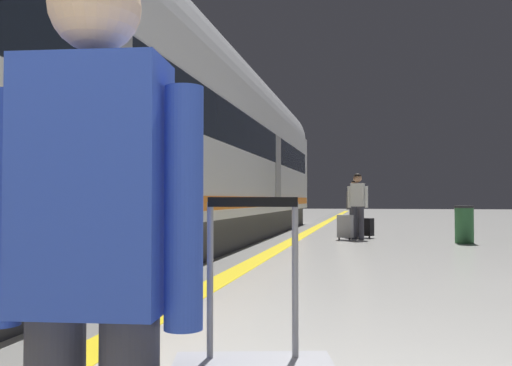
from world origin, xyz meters
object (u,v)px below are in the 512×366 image
(traveller_foreground, at_px, (93,252))
(waste_bin, at_px, (464,224))
(passenger_near, at_px, (355,204))
(suitcase_near, at_px, (366,227))
(passenger_mid, at_px, (358,201))
(high_speed_train, at_px, (154,125))
(suitcase_mid, at_px, (345,226))

(traveller_foreground, bearing_deg, waste_bin, 77.52)
(passenger_near, height_order, suitcase_near, passenger_near)
(traveller_foreground, xyz_separation_m, passenger_mid, (0.33, 13.90, 0.07))
(waste_bin, bearing_deg, passenger_mid, 160.98)
(traveller_foreground, relative_size, waste_bin, 1.80)
(high_speed_train, bearing_deg, suitcase_mid, 53.76)
(suitcase_near, bearing_deg, traveller_foreground, -92.17)
(waste_bin, bearing_deg, high_speed_train, -146.76)
(traveller_foreground, height_order, suitcase_mid, traveller_foreground)
(suitcase_near, height_order, waste_bin, waste_bin)
(passenger_near, relative_size, suitcase_mid, 2.48)
(traveller_foreground, relative_size, passenger_near, 1.02)
(high_speed_train, distance_m, waste_bin, 7.81)
(high_speed_train, relative_size, passenger_near, 19.28)
(passenger_near, distance_m, passenger_mid, 0.87)
(passenger_mid, xyz_separation_m, waste_bin, (2.55, -0.88, -0.56))
(suitcase_mid, bearing_deg, traveller_foreground, -90.04)
(passenger_near, distance_m, suitcase_near, 0.79)
(passenger_mid, bearing_deg, passenger_near, 96.85)
(passenger_near, bearing_deg, suitcase_near, -46.52)
(passenger_near, bearing_deg, waste_bin, -33.20)
(suitcase_mid, bearing_deg, passenger_near, 79.68)
(suitcase_near, xyz_separation_m, suitcase_mid, (-0.54, -0.85, 0.05))
(passenger_near, height_order, waste_bin, passenger_near)
(traveller_foreground, height_order, passenger_near, traveller_foreground)
(high_speed_train, distance_m, traveller_foreground, 9.65)
(traveller_foreground, bearing_deg, passenger_mid, 88.64)
(suitcase_near, relative_size, waste_bin, 0.59)
(high_speed_train, bearing_deg, passenger_mid, 53.18)
(waste_bin, bearing_deg, passenger_near, 146.80)
(traveller_foreground, distance_m, suitcase_mid, 13.59)
(traveller_foreground, xyz_separation_m, suitcase_mid, (0.01, 13.58, -0.60))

